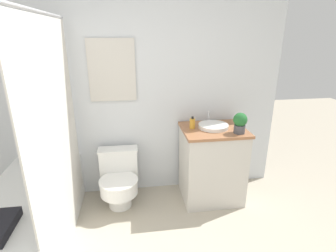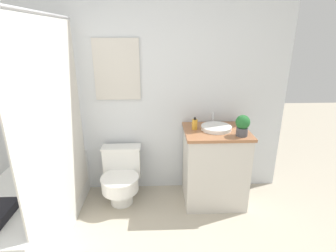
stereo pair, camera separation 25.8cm
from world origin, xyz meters
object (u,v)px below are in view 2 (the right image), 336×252
at_px(soap_bottle, 195,124).
at_px(potted_plant, 243,125).
at_px(toilet, 121,176).
at_px(sink, 216,128).

height_order(soap_bottle, potted_plant, potted_plant).
height_order(toilet, soap_bottle, soap_bottle).
bearing_deg(toilet, potted_plant, -9.08).
bearing_deg(sink, potted_plant, -41.59).
xyz_separation_m(soap_bottle, potted_plant, (0.45, -0.21, 0.06)).
xyz_separation_m(sink, soap_bottle, (-0.23, 0.02, 0.04)).
relative_size(sink, potted_plant, 1.67).
bearing_deg(potted_plant, sink, 138.41).
xyz_separation_m(sink, potted_plant, (0.22, -0.19, 0.10)).
relative_size(toilet, potted_plant, 2.84).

